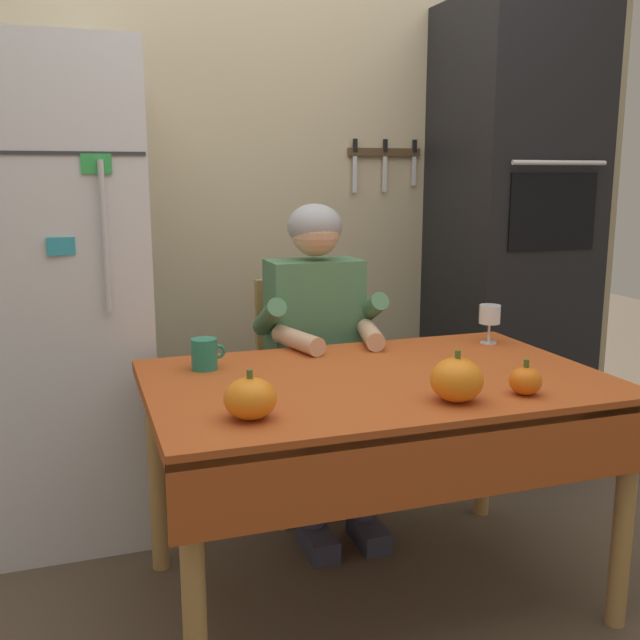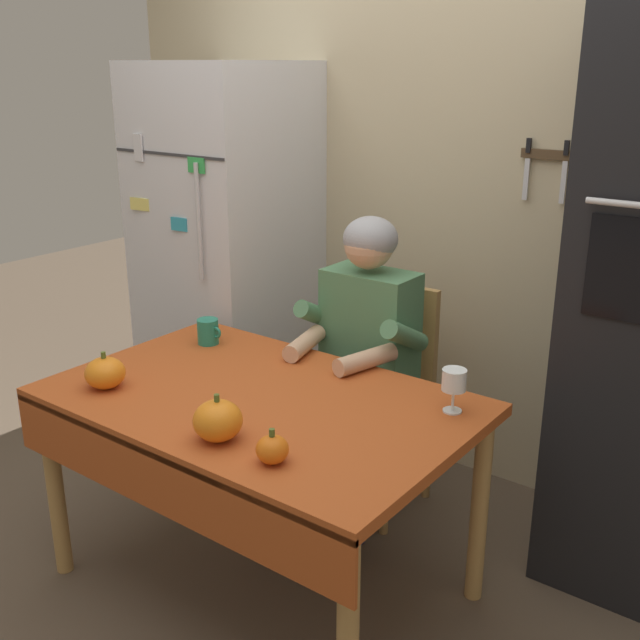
% 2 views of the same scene
% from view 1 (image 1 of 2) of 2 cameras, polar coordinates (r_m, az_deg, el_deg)
% --- Properties ---
extents(ground_plane, '(10.00, 10.00, 0.00)m').
position_cam_1_polar(ground_plane, '(2.48, 5.14, -21.71)').
color(ground_plane, brown).
rests_on(ground_plane, ground).
extents(back_wall_assembly, '(3.70, 0.13, 2.60)m').
position_cam_1_polar(back_wall_assembly, '(3.37, -3.13, 10.44)').
color(back_wall_assembly, '#BCAD89').
rests_on(back_wall_assembly, ground).
extents(refrigerator, '(0.68, 0.71, 1.80)m').
position_cam_1_polar(refrigerator, '(2.89, -20.28, 1.64)').
color(refrigerator, silver).
rests_on(refrigerator, ground).
extents(wall_oven, '(0.60, 0.64, 2.10)m').
position_cam_1_polar(wall_oven, '(3.48, 14.70, 6.01)').
color(wall_oven, black).
rests_on(wall_oven, ground).
extents(dining_table, '(1.40, 0.90, 0.74)m').
position_cam_1_polar(dining_table, '(2.26, 4.64, -6.62)').
color(dining_table, tan).
rests_on(dining_table, ground).
extents(chair_behind_person, '(0.40, 0.40, 0.93)m').
position_cam_1_polar(chair_behind_person, '(3.02, -1.18, -4.83)').
color(chair_behind_person, tan).
rests_on(chair_behind_person, ground).
extents(seated_person, '(0.47, 0.55, 1.25)m').
position_cam_1_polar(seated_person, '(2.79, -0.02, -1.39)').
color(seated_person, '#38384C').
rests_on(seated_person, ground).
extents(coffee_mug, '(0.11, 0.08, 0.10)m').
position_cam_1_polar(coffee_mug, '(2.35, -9.03, -2.65)').
color(coffee_mug, '#237F66').
rests_on(coffee_mug, dining_table).
extents(wine_glass, '(0.08, 0.08, 0.14)m').
position_cam_1_polar(wine_glass, '(2.74, 13.18, 0.32)').
color(wine_glass, white).
rests_on(wine_glass, dining_table).
extents(pumpkin_large, '(0.14, 0.14, 0.13)m').
position_cam_1_polar(pumpkin_large, '(1.87, -5.50, -6.14)').
color(pumpkin_large, orange).
rests_on(pumpkin_large, dining_table).
extents(pumpkin_medium, '(0.15, 0.15, 0.14)m').
position_cam_1_polar(pumpkin_medium, '(2.03, 10.68, -4.63)').
color(pumpkin_medium, orange).
rests_on(pumpkin_medium, dining_table).
extents(pumpkin_small, '(0.09, 0.09, 0.10)m').
position_cam_1_polar(pumpkin_small, '(2.14, 15.82, -4.60)').
color(pumpkin_small, orange).
rests_on(pumpkin_small, dining_table).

